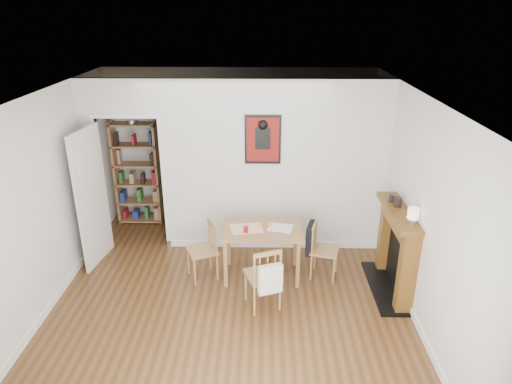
{
  "coord_description": "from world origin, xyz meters",
  "views": [
    {
      "loc": [
        0.42,
        -4.97,
        3.55
      ],
      "look_at": [
        0.32,
        0.6,
        1.24
      ],
      "focal_mm": 32.0,
      "sensor_mm": 36.0,
      "label": 1
    }
  ],
  "objects_px": {
    "red_glass": "(246,230)",
    "mantel_lamp": "(413,214)",
    "chair_left": "(202,251)",
    "chair_right": "(324,250)",
    "chair_front": "(263,276)",
    "dining_table": "(262,234)",
    "ceramic_jar_b": "(392,198)",
    "bookshelf": "(138,174)",
    "ceramic_jar_a": "(398,202)",
    "notebook": "(280,228)",
    "fireplace": "(397,248)",
    "orange_fruit": "(269,224)"
  },
  "relations": [
    {
      "from": "chair_right",
      "to": "mantel_lamp",
      "type": "relative_size",
      "value": 3.84
    },
    {
      "from": "dining_table",
      "to": "red_glass",
      "type": "distance_m",
      "value": 0.28
    },
    {
      "from": "ceramic_jar_b",
      "to": "bookshelf",
      "type": "bearing_deg",
      "value": 155.39
    },
    {
      "from": "orange_fruit",
      "to": "bookshelf",
      "type": "bearing_deg",
      "value": 143.49
    },
    {
      "from": "dining_table",
      "to": "chair_right",
      "type": "bearing_deg",
      "value": 0.47
    },
    {
      "from": "chair_front",
      "to": "notebook",
      "type": "distance_m",
      "value": 0.81
    },
    {
      "from": "chair_right",
      "to": "bookshelf",
      "type": "height_order",
      "value": "bookshelf"
    },
    {
      "from": "notebook",
      "to": "mantel_lamp",
      "type": "xyz_separation_m",
      "value": [
        1.51,
        -0.71,
        0.55
      ]
    },
    {
      "from": "chair_left",
      "to": "ceramic_jar_a",
      "type": "xyz_separation_m",
      "value": [
        2.55,
        -0.12,
        0.81
      ]
    },
    {
      "from": "notebook",
      "to": "ceramic_jar_a",
      "type": "height_order",
      "value": "ceramic_jar_a"
    },
    {
      "from": "chair_front",
      "to": "bookshelf",
      "type": "xyz_separation_m",
      "value": [
        -2.14,
        2.41,
        0.44
      ]
    },
    {
      "from": "bookshelf",
      "to": "chair_right",
      "type": "bearing_deg",
      "value": -29.88
    },
    {
      "from": "red_glass",
      "to": "mantel_lamp",
      "type": "distance_m",
      "value": 2.11
    },
    {
      "from": "dining_table",
      "to": "notebook",
      "type": "height_order",
      "value": "notebook"
    },
    {
      "from": "notebook",
      "to": "fireplace",
      "type": "bearing_deg",
      "value": -11.39
    },
    {
      "from": "chair_right",
      "to": "mantel_lamp",
      "type": "xyz_separation_m",
      "value": [
        0.91,
        -0.7,
        0.87
      ]
    },
    {
      "from": "red_glass",
      "to": "orange_fruit",
      "type": "relative_size",
      "value": 1.14
    },
    {
      "from": "fireplace",
      "to": "mantel_lamp",
      "type": "bearing_deg",
      "value": -90.61
    },
    {
      "from": "fireplace",
      "to": "orange_fruit",
      "type": "bearing_deg",
      "value": 167.89
    },
    {
      "from": "dining_table",
      "to": "chair_right",
      "type": "xyz_separation_m",
      "value": [
        0.85,
        0.01,
        -0.23
      ]
    },
    {
      "from": "red_glass",
      "to": "ceramic_jar_a",
      "type": "relative_size",
      "value": 0.7
    },
    {
      "from": "bookshelf",
      "to": "ceramic_jar_a",
      "type": "bearing_deg",
      "value": -26.15
    },
    {
      "from": "mantel_lamp",
      "to": "ceramic_jar_b",
      "type": "xyz_separation_m",
      "value": [
        -0.07,
        0.66,
        -0.08
      ]
    },
    {
      "from": "chair_right",
      "to": "notebook",
      "type": "bearing_deg",
      "value": 178.97
    },
    {
      "from": "dining_table",
      "to": "ceramic_jar_b",
      "type": "bearing_deg",
      "value": -1.05
    },
    {
      "from": "dining_table",
      "to": "ceramic_jar_a",
      "type": "height_order",
      "value": "ceramic_jar_a"
    },
    {
      "from": "fireplace",
      "to": "ceramic_jar_b",
      "type": "relative_size",
      "value": 12.98
    },
    {
      "from": "notebook",
      "to": "chair_left",
      "type": "bearing_deg",
      "value": -176.08
    },
    {
      "from": "chair_front",
      "to": "fireplace",
      "type": "relative_size",
      "value": 0.69
    },
    {
      "from": "chair_right",
      "to": "red_glass",
      "type": "bearing_deg",
      "value": -173.48
    },
    {
      "from": "bookshelf",
      "to": "mantel_lamp",
      "type": "relative_size",
      "value": 8.5
    },
    {
      "from": "chair_right",
      "to": "chair_front",
      "type": "distance_m",
      "value": 1.09
    },
    {
      "from": "chair_left",
      "to": "dining_table",
      "type": "bearing_deg",
      "value": 3.87
    },
    {
      "from": "chair_left",
      "to": "chair_right",
      "type": "relative_size",
      "value": 1.03
    },
    {
      "from": "chair_right",
      "to": "bookshelf",
      "type": "bearing_deg",
      "value": 150.12
    },
    {
      "from": "chair_right",
      "to": "fireplace",
      "type": "xyz_separation_m",
      "value": [
        0.91,
        -0.29,
        0.2
      ]
    },
    {
      "from": "chair_front",
      "to": "notebook",
      "type": "bearing_deg",
      "value": 72.09
    },
    {
      "from": "red_glass",
      "to": "ceramic_jar_a",
      "type": "bearing_deg",
      "value": -1.77
    },
    {
      "from": "bookshelf",
      "to": "ceramic_jar_b",
      "type": "bearing_deg",
      "value": -24.61
    },
    {
      "from": "chair_right",
      "to": "fireplace",
      "type": "bearing_deg",
      "value": -17.85
    },
    {
      "from": "mantel_lamp",
      "to": "ceramic_jar_a",
      "type": "bearing_deg",
      "value": 93.44
    },
    {
      "from": "chair_front",
      "to": "mantel_lamp",
      "type": "xyz_separation_m",
      "value": [
        1.74,
        0.01,
        0.85
      ]
    },
    {
      "from": "chair_left",
      "to": "red_glass",
      "type": "distance_m",
      "value": 0.71
    },
    {
      "from": "dining_table",
      "to": "chair_front",
      "type": "xyz_separation_m",
      "value": [
        0.02,
        -0.7,
        -0.21
      ]
    },
    {
      "from": "chair_left",
      "to": "chair_right",
      "type": "bearing_deg",
      "value": 2.15
    },
    {
      "from": "ceramic_jar_a",
      "to": "ceramic_jar_b",
      "type": "xyz_separation_m",
      "value": [
        -0.04,
        0.14,
        -0.01
      ]
    },
    {
      "from": "fireplace",
      "to": "red_glass",
      "type": "distance_m",
      "value": 1.99
    },
    {
      "from": "fireplace",
      "to": "notebook",
      "type": "relative_size",
      "value": 3.83
    },
    {
      "from": "chair_left",
      "to": "orange_fruit",
      "type": "distance_m",
      "value": 0.99
    },
    {
      "from": "red_glass",
      "to": "ceramic_jar_b",
      "type": "height_order",
      "value": "ceramic_jar_b"
    }
  ]
}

